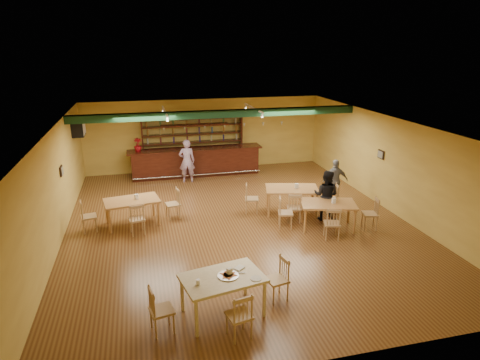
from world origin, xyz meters
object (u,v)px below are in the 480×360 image
object	(u,v)px
dining_table_d	(328,215)
near_table	(223,295)
patron_right_a	(326,195)
bar_counter	(196,162)
dining_table_a	(133,212)
patron_bar	(187,161)
dining_table_b	(291,200)

from	to	relation	value
dining_table_d	near_table	world-z (taller)	near_table
patron_right_a	bar_counter	bearing A→B (deg)	-20.23
dining_table_d	dining_table_a	bearing A→B (deg)	179.33
near_table	patron_bar	bearing A→B (deg)	76.12
bar_counter	dining_table_b	distance (m)	5.33
dining_table_a	patron_right_a	size ratio (longest dim) A/B	0.99
dining_table_d	patron_bar	size ratio (longest dim) A/B	0.92
dining_table_a	near_table	distance (m)	5.23
patron_bar	dining_table_b	bearing A→B (deg)	129.98
dining_table_a	near_table	world-z (taller)	near_table
bar_counter	dining_table_a	size ratio (longest dim) A/B	3.47
near_table	patron_bar	world-z (taller)	patron_bar
near_table	dining_table_a	bearing A→B (deg)	97.82
bar_counter	dining_table_b	xyz separation A→B (m)	(2.40, -4.76, -0.16)
dining_table_b	near_table	xyz separation A→B (m)	(-3.20, -4.70, 0.01)
near_table	patron_right_a	world-z (taller)	patron_right_a
dining_table_a	patron_right_a	world-z (taller)	patron_right_a
dining_table_d	patron_bar	world-z (taller)	patron_bar
dining_table_b	near_table	world-z (taller)	near_table
dining_table_d	patron_right_a	world-z (taller)	patron_right_a
near_table	bar_counter	bearing A→B (deg)	73.58
dining_table_a	patron_bar	bearing A→B (deg)	51.11
dining_table_a	bar_counter	bearing A→B (deg)	51.21
dining_table_b	patron_bar	distance (m)	4.88
patron_bar	patron_right_a	world-z (taller)	patron_bar
dining_table_d	near_table	distance (m)	5.04
dining_table_d	patron_right_a	size ratio (longest dim) A/B	0.99
near_table	patron_right_a	bearing A→B (deg)	32.70
bar_counter	patron_bar	bearing A→B (deg)	-118.82
patron_right_a	near_table	bearing A→B (deg)	84.16
near_table	dining_table_d	bearing A→B (deg)	29.49
dining_table_a	near_table	xyz separation A→B (m)	(1.74, -4.94, 0.03)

